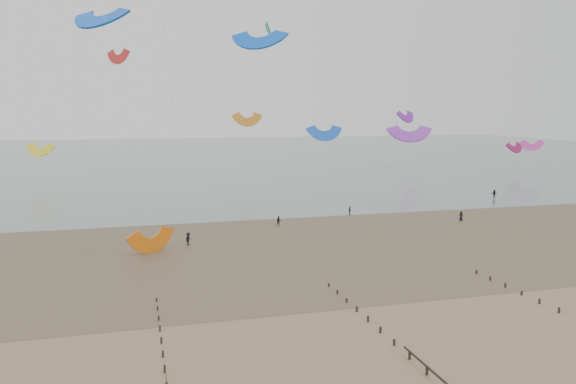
% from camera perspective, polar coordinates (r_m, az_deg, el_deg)
% --- Properties ---
extents(ground, '(500.00, 500.00, 0.00)m').
position_cam_1_polar(ground, '(49.13, 4.41, -14.06)').
color(ground, brown).
rests_on(ground, ground).
extents(sea_and_shore, '(500.00, 665.00, 0.03)m').
position_cam_1_polar(sea_and_shore, '(80.19, -6.67, -5.24)').
color(sea_and_shore, '#475654').
rests_on(sea_and_shore, ground).
extents(kitesurfers, '(85.27, 27.33, 1.84)m').
position_cam_1_polar(kitesurfers, '(102.40, 11.69, -1.92)').
color(kitesurfers, black).
rests_on(kitesurfers, ground).
extents(grounded_kite, '(7.95, 7.65, 3.45)m').
position_cam_1_polar(grounded_kite, '(77.12, -13.62, -5.97)').
color(grounded_kite, orange).
rests_on(grounded_kite, ground).
extents(kites_airborne, '(240.66, 119.66, 38.70)m').
position_cam_1_polar(kites_airborne, '(132.51, -10.64, 8.84)').
color(kites_airborne, yellow).
rests_on(kites_airborne, ground).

